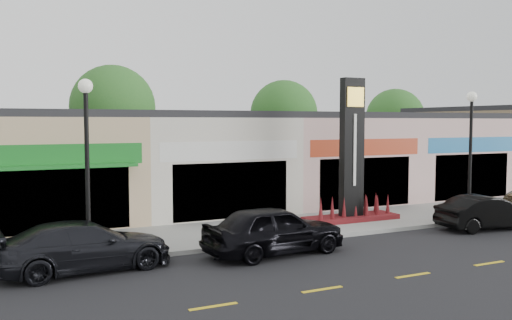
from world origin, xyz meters
The scene contains 17 objects.
ground centered at (0.00, 0.00, 0.00)m, with size 120.00×120.00×0.00m, color black.
sidewalk centered at (0.00, 4.35, 0.07)m, with size 52.00×4.30×0.15m, color gray.
curb centered at (0.00, 2.10, 0.07)m, with size 52.00×0.20×0.15m, color gray.
shop_beige centered at (-8.50, 11.46, 2.40)m, with size 7.00×10.85×4.80m.
shop_cream centered at (-1.50, 11.47, 2.40)m, with size 7.00×10.01×4.80m.
shop_pink_w centered at (5.50, 11.47, 2.40)m, with size 7.00×10.01×4.80m.
shop_pink_e centered at (12.50, 11.47, 2.40)m, with size 7.00×10.01×4.80m.
shop_tan centered at (19.50, 11.48, 2.65)m, with size 7.00×10.01×5.30m.
tree_rear_west centered at (-4.00, 19.50, 5.22)m, with size 5.20×5.20×7.83m.
tree_rear_mid centered at (8.00, 19.50, 4.88)m, with size 4.80×4.80×7.29m.
tree_rear_east centered at (18.00, 19.50, 4.63)m, with size 4.60×4.60×6.94m.
lamp_west_near centered at (-8.00, 2.50, 3.48)m, with size 0.44×0.44×5.47m.
lamp_east_near centered at (8.00, 2.50, 3.48)m, with size 0.44×0.44×5.47m.
pylon_sign centered at (3.00, 4.20, 2.27)m, with size 4.20×1.30×6.00m.
car_dark_sedan centered at (-8.26, 1.48, 0.72)m, with size 4.99×2.03×1.45m, color black.
car_black_sedan centered at (-2.40, 0.87, 0.81)m, with size 4.75×1.91×1.62m, color black.
car_black_conv centered at (7.24, 0.84, 0.68)m, with size 4.15×1.45×1.37m, color black.
Camera 1 is at (-10.42, -14.62, 4.31)m, focal length 38.00 mm.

